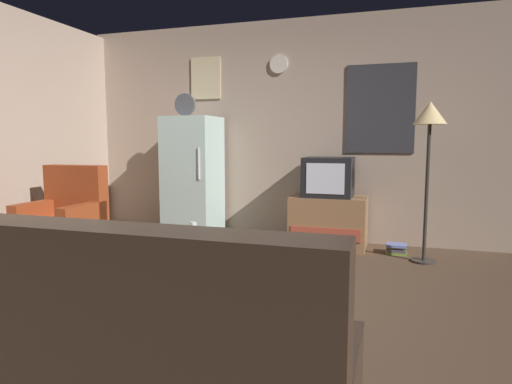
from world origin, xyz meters
TOP-DOWN VIEW (x-y plane):
  - ground_plane at (0.00, 0.00)m, footprint 12.00×12.00m
  - wall_with_art at (0.01, 2.45)m, footprint 5.20×0.12m
  - fridge at (-1.02, 2.03)m, footprint 0.60×0.62m
  - tv_stand at (0.65, 2.08)m, footprint 0.84×0.53m
  - crt_tv at (0.64, 2.08)m, footprint 0.54×0.51m
  - standing_lamp at (1.65, 1.75)m, footprint 0.32×0.32m
  - coffee_table at (-0.14, 0.17)m, footprint 0.72×0.72m
  - wine_glass at (-0.11, 0.14)m, footprint 0.05×0.05m
  - mug_ceramic_white at (-0.33, 0.19)m, footprint 0.08×0.08m
  - mug_ceramic_tan at (-0.33, 0.14)m, footprint 0.08×0.08m
  - remote_control at (-0.23, 0.10)m, footprint 0.15×0.10m
  - armchair at (-1.82, 0.70)m, footprint 0.68×0.68m
  - couch at (0.39, -1.38)m, footprint 1.70×0.80m
  - book_stack at (1.39, 2.00)m, footprint 0.21×0.18m

SIDE VIEW (x-z plane):
  - ground_plane at x=0.00m, z-range 0.00..0.00m
  - book_stack at x=1.39m, z-range 0.00..0.11m
  - coffee_table at x=-0.14m, z-range 0.00..0.44m
  - tv_stand at x=0.65m, z-range 0.00..0.59m
  - couch at x=0.39m, z-range -0.15..0.77m
  - armchair at x=-1.82m, z-range -0.14..0.82m
  - remote_control at x=-0.23m, z-range 0.44..0.47m
  - mug_ceramic_white at x=-0.33m, z-range 0.44..0.53m
  - mug_ceramic_tan at x=-0.33m, z-range 0.44..0.53m
  - wine_glass at x=-0.11m, z-range 0.44..0.59m
  - fridge at x=-1.02m, z-range -0.13..1.64m
  - crt_tv at x=0.64m, z-range 0.59..1.03m
  - wall_with_art at x=0.01m, z-range 0.00..2.66m
  - standing_lamp at x=1.65m, z-range 0.56..2.15m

